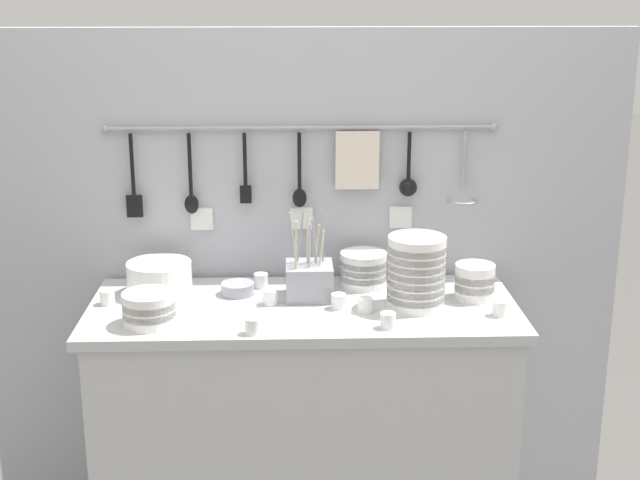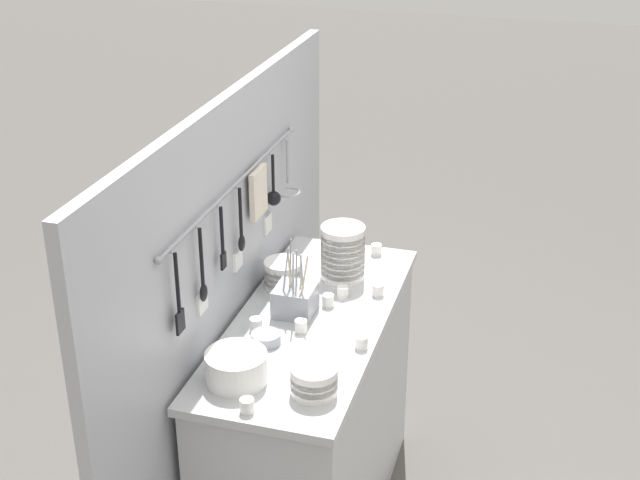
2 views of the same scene
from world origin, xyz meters
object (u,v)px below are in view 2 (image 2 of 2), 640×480
(bowl_stack_wide_centre, at_px, (339,243))
(cutlery_caddy, at_px, (295,299))
(bowl_stack_tall_left, at_px, (283,274))
(cup_mid_row, at_px, (361,342))
(plate_stack, at_px, (236,367))
(cup_back_right, at_px, (378,290))
(cup_front_right, at_px, (256,324))
(cup_back_left, at_px, (328,300))
(bowl_stack_nested_right, at_px, (343,252))
(cup_edge_near, at_px, (376,249))
(cup_beside_plates, at_px, (301,326))
(bowl_stack_short_front, at_px, (314,380))
(cup_edge_far, at_px, (343,292))
(steel_mixing_bowl, at_px, (266,338))
(cup_centre, at_px, (247,406))

(bowl_stack_wide_centre, xyz_separation_m, cutlery_caddy, (-0.49, 0.03, 0.00))
(bowl_stack_tall_left, distance_m, cup_mid_row, 0.50)
(plate_stack, relative_size, cup_back_right, 4.41)
(bowl_stack_tall_left, xyz_separation_m, cup_mid_row, (-0.33, -0.38, -0.03))
(cup_front_right, bearing_deg, plate_stack, -171.18)
(plate_stack, height_order, cup_back_left, plate_stack)
(bowl_stack_nested_right, height_order, cup_back_right, bowl_stack_nested_right)
(cup_front_right, distance_m, cup_edge_near, 0.73)
(cup_beside_plates, bearing_deg, bowl_stack_short_front, -156.16)
(bowl_stack_short_front, bearing_deg, cutlery_caddy, 24.52)
(bowl_stack_short_front, height_order, bowl_stack_nested_right, bowl_stack_nested_right)
(cup_back_left, height_order, cup_beside_plates, same)
(cup_back_right, height_order, cup_edge_far, same)
(cup_edge_far, bearing_deg, bowl_stack_short_front, -173.20)
(bowl_stack_tall_left, bearing_deg, cup_beside_plates, -151.01)
(bowl_stack_wide_centre, xyz_separation_m, steel_mixing_bowl, (-0.71, 0.06, -0.04))
(bowl_stack_tall_left, bearing_deg, cup_front_right, -178.73)
(bowl_stack_short_front, relative_size, cup_edge_near, 3.28)
(bowl_stack_nested_right, relative_size, cup_front_right, 4.81)
(bowl_stack_short_front, height_order, bowl_stack_wide_centre, bowl_stack_wide_centre)
(bowl_stack_nested_right, height_order, cup_beside_plates, bowl_stack_nested_right)
(cutlery_caddy, distance_m, cup_back_left, 0.13)
(bowl_stack_wide_centre, relative_size, cup_centre, 2.66)
(cutlery_caddy, bearing_deg, bowl_stack_tall_left, 30.67)
(steel_mixing_bowl, distance_m, cup_edge_near, 0.78)
(steel_mixing_bowl, bearing_deg, cup_back_right, -33.85)
(cup_centre, bearing_deg, bowl_stack_nested_right, -3.20)
(steel_mixing_bowl, height_order, cup_mid_row, cup_mid_row)
(bowl_stack_wide_centre, xyz_separation_m, cup_back_right, (-0.28, -0.22, -0.03))
(bowl_stack_nested_right, distance_m, cup_mid_row, 0.51)
(plate_stack, xyz_separation_m, cup_front_right, (0.30, 0.05, -0.03))
(steel_mixing_bowl, bearing_deg, bowl_stack_tall_left, 9.95)
(cup_edge_far, bearing_deg, bowl_stack_nested_right, 15.19)
(cup_edge_far, height_order, cup_edge_near, same)
(cup_back_right, relative_size, cup_front_right, 1.00)
(bowl_stack_wide_centre, xyz_separation_m, plate_stack, (-0.94, 0.07, -0.00))
(plate_stack, bearing_deg, bowl_stack_tall_left, 4.98)
(cup_front_right, relative_size, cup_edge_far, 1.00)
(cup_back_left, xyz_separation_m, cup_beside_plates, (-0.20, 0.04, 0.00))
(cup_centre, bearing_deg, steel_mixing_bowl, 11.10)
(cup_back_left, distance_m, cup_edge_far, 0.08)
(bowl_stack_wide_centre, relative_size, steel_mixing_bowl, 1.17)
(bowl_stack_short_front, bearing_deg, steel_mixing_bowl, 45.84)
(cup_back_right, bearing_deg, steel_mixing_bowl, 146.15)
(cutlery_caddy, bearing_deg, bowl_stack_wide_centre, -3.29)
(steel_mixing_bowl, relative_size, cup_mid_row, 2.28)
(cup_back_left, distance_m, cup_front_right, 0.30)
(bowl_stack_short_front, height_order, steel_mixing_bowl, bowl_stack_short_front)
(bowl_stack_tall_left, distance_m, bowl_stack_nested_right, 0.24)
(cup_back_left, bearing_deg, bowl_stack_wide_centre, 9.67)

